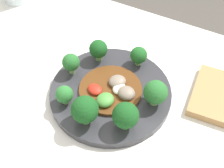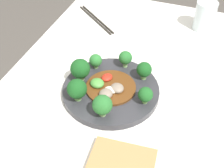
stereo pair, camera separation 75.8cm
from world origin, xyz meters
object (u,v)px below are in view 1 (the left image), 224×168
at_px(broccoli_southeast, 98,49).
at_px(broccoli_south, 139,55).
at_px(broccoli_east, 71,63).
at_px(stirfry_center, 113,90).
at_px(broccoli_north, 85,110).
at_px(broccoli_west, 155,93).
at_px(broccoli_northeast, 64,95).
at_px(broccoli_northwest, 126,116).
at_px(plate, 112,92).

height_order(broccoli_southeast, broccoli_south, broccoli_southeast).
bearing_deg(broccoli_east, stirfry_center, 175.92).
distance_m(broccoli_east, broccoli_north, 0.15).
relative_size(broccoli_west, broccoli_northeast, 1.34).
height_order(broccoli_northwest, broccoli_east, broccoli_northwest).
bearing_deg(broccoli_west, broccoli_south, -48.59).
distance_m(broccoli_south, broccoli_northwest, 0.19).
bearing_deg(broccoli_southeast, broccoli_north, 111.07).
height_order(broccoli_west, broccoli_north, broccoli_north).
xyz_separation_m(broccoli_southeast, broccoli_south, (-0.10, -0.03, -0.00)).
bearing_deg(broccoli_northeast, broccoli_north, 162.16).
bearing_deg(broccoli_south, plate, 79.86).
bearing_deg(stirfry_center, broccoli_northeast, 43.64).
bearing_deg(broccoli_east, broccoli_northwest, 156.60).
distance_m(broccoli_southeast, broccoli_north, 0.19).
height_order(broccoli_northeast, broccoli_east, broccoli_east).
bearing_deg(broccoli_north, plate, -94.96).
xyz_separation_m(broccoli_northwest, stirfry_center, (0.07, -0.07, -0.03)).
height_order(broccoli_northwest, stirfry_center, broccoli_northwest).
bearing_deg(broccoli_east, broccoli_north, 134.18).
relative_size(broccoli_southeast, broccoli_east, 1.04).
relative_size(broccoli_west, broccoli_south, 1.25).
relative_size(broccoli_southeast, broccoli_northwest, 0.85).
xyz_separation_m(broccoli_east, broccoli_north, (-0.10, 0.11, 0.01)).
xyz_separation_m(broccoli_north, stirfry_center, (-0.01, -0.10, -0.03)).
distance_m(broccoli_south, stirfry_center, 0.11).
relative_size(broccoli_south, broccoli_north, 0.73).
bearing_deg(plate, broccoli_north, 85.04).
distance_m(plate, broccoli_south, 0.11).
xyz_separation_m(broccoli_northeast, stirfry_center, (-0.08, -0.08, -0.02)).
relative_size(broccoli_southeast, broccoli_north, 0.82).
distance_m(broccoli_southeast, broccoli_south, 0.10).
xyz_separation_m(broccoli_northeast, broccoli_northwest, (-0.15, -0.01, 0.01)).
distance_m(broccoli_southeast, stirfry_center, 0.12).
distance_m(plate, broccoli_northwest, 0.12).
xyz_separation_m(broccoli_south, broccoli_northwest, (-0.05, 0.18, 0.01)).
distance_m(broccoli_west, broccoli_east, 0.21).
distance_m(broccoli_southeast, broccoli_northwest, 0.21).
relative_size(broccoli_west, broccoli_north, 0.92).
height_order(plate, broccoli_east, broccoli_east).
height_order(broccoli_south, broccoli_northwest, broccoli_northwest).
bearing_deg(plate, broccoli_northwest, 133.16).
relative_size(broccoli_northeast, broccoli_east, 0.87).
height_order(broccoli_southeast, broccoli_north, broccoli_north).
relative_size(plate, broccoli_southeast, 4.93).
height_order(plate, broccoli_north, broccoli_north).
bearing_deg(broccoli_southeast, broccoli_west, 160.54).
height_order(plate, broccoli_southeast, broccoli_southeast).
xyz_separation_m(broccoli_southeast, stirfry_center, (-0.08, 0.08, -0.03)).
bearing_deg(plate, broccoli_east, -1.64).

